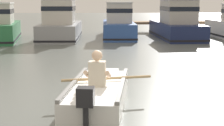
{
  "coord_description": "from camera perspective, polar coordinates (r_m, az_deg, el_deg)",
  "views": [
    {
      "loc": [
        -0.98,
        -7.44,
        2.17
      ],
      "look_at": [
        -0.41,
        1.92,
        0.55
      ],
      "focal_mm": 57.54,
      "sensor_mm": 36.0,
      "label": 1
    }
  ],
  "objects": [
    {
      "name": "moored_boat_blue",
      "position": [
        21.81,
        1.03,
        6.19
      ],
      "size": [
        2.1,
        6.2,
        2.15
      ],
      "color": "#2D519E",
      "rests_on": "ground"
    },
    {
      "name": "moored_boat_green",
      "position": [
        20.7,
        -17.28,
        5.55
      ],
      "size": [
        2.4,
        5.61,
        2.11
      ],
      "color": "#287042",
      "rests_on": "ground"
    },
    {
      "name": "rowboat_with_person",
      "position": [
        7.67,
        -2.13,
        -4.69
      ],
      "size": [
        1.98,
        3.72,
        1.19
      ],
      "color": "white",
      "rests_on": "ground"
    },
    {
      "name": "moored_boat_navy",
      "position": [
        21.63,
        10.19,
        6.17
      ],
      "size": [
        2.12,
        6.54,
        2.33
      ],
      "color": "#19234C",
      "rests_on": "ground"
    },
    {
      "name": "moored_boat_grey",
      "position": [
        20.94,
        -8.19,
        6.16
      ],
      "size": [
        2.31,
        5.95,
        4.53
      ],
      "color": "gray",
      "rests_on": "ground"
    },
    {
      "name": "ground_plane",
      "position": [
        7.81,
        3.89,
        -6.35
      ],
      "size": [
        120.0,
        120.0,
        0.0
      ],
      "primitive_type": "plane",
      "color": "slate"
    }
  ]
}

